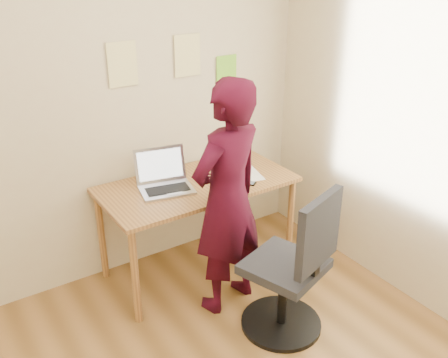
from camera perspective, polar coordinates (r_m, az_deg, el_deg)
room at (r=1.97m, az=0.26°, el=-3.42°), size 3.58×3.58×2.78m
desk at (r=3.64m, az=-3.05°, el=-1.65°), size 1.40×0.70×0.74m
laptop at (r=3.52m, az=-6.83°, el=-0.22°), size 0.42×0.39×0.26m
paper_sheet at (r=3.76m, az=2.15°, el=0.71°), size 0.31×0.38×0.00m
phone at (r=3.59m, az=2.71°, el=-0.43°), size 0.12×0.13×0.01m
wall_note_left at (r=3.50m, az=-11.53°, el=12.72°), size 0.21×0.00×0.30m
wall_note_mid at (r=3.71m, az=-4.19°, el=13.90°), size 0.21×0.00×0.30m
wall_note_right at (r=3.92m, az=0.29°, el=12.23°), size 0.18×0.00×0.24m
office_chair at (r=3.19m, az=7.91°, el=-10.75°), size 0.57×0.58×1.02m
person at (r=3.22m, az=0.37°, el=-2.36°), size 0.66×0.51×1.61m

